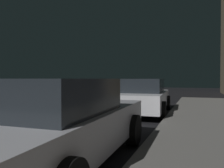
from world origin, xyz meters
The scene contains 2 objects.
car_silver centered at (2.85, 4.57, 0.70)m, with size 2.16×4.56×1.43m.
car_white centered at (2.85, 10.60, 0.71)m, with size 2.34×4.59×1.43m.
Camera 1 is at (5.00, 1.35, 1.43)m, focal length 36.56 mm.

